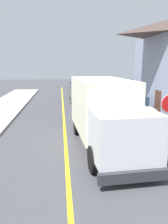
{
  "coord_description": "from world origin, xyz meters",
  "views": [
    {
      "loc": [
        -0.18,
        -0.19,
        3.88
      ],
      "look_at": [
        1.04,
        11.04,
        1.4
      ],
      "focal_mm": 34.48,
      "sensor_mm": 36.0,
      "label": 1
    }
  ],
  "objects_px": {
    "parked_car_near": "(91,103)",
    "parked_car_mid": "(78,94)",
    "parked_van_across": "(134,107)",
    "box_truck": "(104,110)",
    "parked_car_furthest": "(76,83)",
    "parked_car_far": "(76,87)"
  },
  "relations": [
    {
      "from": "parked_car_mid",
      "to": "parked_car_far",
      "type": "distance_m",
      "value": 7.13
    },
    {
      "from": "parked_car_mid",
      "to": "parked_car_furthest",
      "type": "height_order",
      "value": "same"
    },
    {
      "from": "box_truck",
      "to": "parked_van_across",
      "type": "xyz_separation_m",
      "value": [
        3.34,
        5.4,
        -0.97
      ]
    },
    {
      "from": "parked_car_near",
      "to": "parked_car_furthest",
      "type": "bearing_deg",
      "value": 89.51
    },
    {
      "from": "parked_car_far",
      "to": "parked_van_across",
      "type": "xyz_separation_m",
      "value": [
        3.17,
        -14.99,
        0.0
      ]
    },
    {
      "from": "parked_car_mid",
      "to": "parked_car_furthest",
      "type": "distance_m",
      "value": 14.22
    },
    {
      "from": "parked_car_near",
      "to": "parked_car_mid",
      "type": "relative_size",
      "value": 1.01
    },
    {
      "from": "box_truck",
      "to": "parked_car_furthest",
      "type": "xyz_separation_m",
      "value": [
        0.59,
        27.46,
        -0.97
      ]
    },
    {
      "from": "parked_car_far",
      "to": "parked_car_furthest",
      "type": "bearing_deg",
      "value": 86.55
    },
    {
      "from": "parked_car_near",
      "to": "parked_van_across",
      "type": "bearing_deg",
      "value": -37.42
    },
    {
      "from": "parked_car_furthest",
      "to": "parked_car_near",
      "type": "bearing_deg",
      "value": -90.49
    },
    {
      "from": "parked_car_near",
      "to": "parked_car_furthest",
      "type": "relative_size",
      "value": 1.0
    },
    {
      "from": "box_truck",
      "to": "parked_car_mid",
      "type": "bearing_deg",
      "value": 90.65
    },
    {
      "from": "parked_car_near",
      "to": "parked_car_mid",
      "type": "xyz_separation_m",
      "value": [
        -0.57,
        5.63,
        0.0
      ]
    },
    {
      "from": "parked_car_mid",
      "to": "parked_van_across",
      "type": "relative_size",
      "value": 0.99
    },
    {
      "from": "box_truck",
      "to": "parked_car_near",
      "type": "bearing_deg",
      "value": 86.82
    },
    {
      "from": "parked_car_near",
      "to": "parked_van_across",
      "type": "relative_size",
      "value": 1.0
    },
    {
      "from": "parked_car_far",
      "to": "box_truck",
      "type": "bearing_deg",
      "value": -90.47
    },
    {
      "from": "box_truck",
      "to": "parked_van_across",
      "type": "relative_size",
      "value": 1.64
    },
    {
      "from": "box_truck",
      "to": "parked_car_near",
      "type": "xyz_separation_m",
      "value": [
        0.42,
        7.63,
        -0.97
      ]
    },
    {
      "from": "parked_car_mid",
      "to": "parked_car_furthest",
      "type": "xyz_separation_m",
      "value": [
        0.74,
        14.2,
        0.0
      ]
    },
    {
      "from": "box_truck",
      "to": "parked_car_furthest",
      "type": "distance_m",
      "value": 27.49
    }
  ]
}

